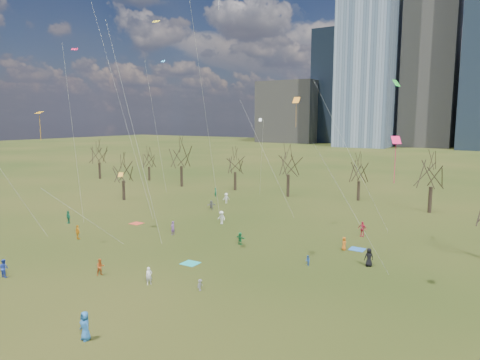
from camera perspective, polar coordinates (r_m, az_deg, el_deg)
The scene contains 24 objects.
ground at distance 41.87m, azimuth -8.83°, elevation -11.55°, with size 500.00×500.00×0.00m, color black.
downtown_skyline at distance 243.42m, azimuth 25.55°, elevation 13.28°, with size 212.50×78.00×118.00m.
bare_tree_row at distance 72.32m, azimuth 10.49°, elevation 1.73°, with size 113.04×29.80×9.50m.
blanket_teal at distance 42.94m, azimuth -6.63°, elevation -10.97°, with size 1.60×1.50×0.03m, color #1BA7A7.
blanket_navy at distance 48.69m, azimuth 15.34°, elevation -8.89°, with size 1.60×1.50×0.03m, color #245CAA.
blanket_crimson at distance 59.80m, azimuth -13.64°, elevation -5.64°, with size 1.60×1.50×0.03m, color #D14029.
person_0 at distance 30.49m, azimuth -19.95°, elevation -17.81°, with size 0.93×0.60×1.90m, color #2560A3.
person_1 at distance 38.21m, azimuth -12.03°, elevation -12.38°, with size 0.56×0.36×1.53m, color silver.
person_2 at distance 41.42m, azimuth -18.11°, elevation -10.96°, with size 0.75×0.58×1.54m, color #C6551C.
person_3 at distance 36.38m, azimuth -5.34°, elevation -13.76°, with size 0.64×0.37×0.99m, color slate.
person_4 at distance 54.05m, azimuth -20.82°, elevation -6.51°, with size 1.00×0.42×1.71m, color orange.
person_5 at distance 48.52m, azimuth 0.02°, elevation -7.79°, with size 1.32×0.42×1.43m, color #1B793D.
person_6 at distance 43.41m, azimuth 16.81°, elevation -9.84°, with size 0.87×0.57×1.79m, color black.
person_7 at distance 53.09m, azimuth -8.96°, elevation -6.34°, with size 0.62×0.40×1.69m, color #71478F.
person_8 at distance 42.42m, azimuth 9.01°, elevation -10.56°, with size 0.49×0.39×1.02m, color #2A5BB6.
person_9 at distance 57.81m, azimuth -2.49°, elevation -5.00°, with size 1.15×0.66×1.78m, color white.
person_10 at distance 53.77m, azimuth 15.98°, elevation -6.30°, with size 1.07×0.45×1.83m, color #B81A36.
person_11 at distance 66.56m, azimuth -3.84°, elevation -3.38°, with size 1.38×0.44×1.49m, color #5C5B60.
person_12 at distance 47.88m, azimuth 13.70°, elevation -8.24°, with size 0.71×0.46×1.45m, color #CC6016.
person_13 at distance 77.76m, azimuth -3.27°, elevation -1.65°, with size 0.59×0.39×1.62m, color #19714C.
person_14 at distance 44.34m, azimuth -28.95°, elevation -10.24°, with size 0.81×0.63×1.66m, color #263FA5.
person_15 at distance 71.65m, azimuth -1.86°, elevation -2.44°, with size 1.12×0.64×1.73m, color silver.
person_16 at distance 62.55m, azimuth -21.93°, elevation -4.61°, with size 1.01×0.42×1.73m, color #19724C.
kites_airborne at distance 48.52m, azimuth 1.24°, elevation 8.12°, with size 63.55×43.34×34.57m.
Camera 1 is at (25.79, -29.84, 14.06)m, focal length 32.00 mm.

